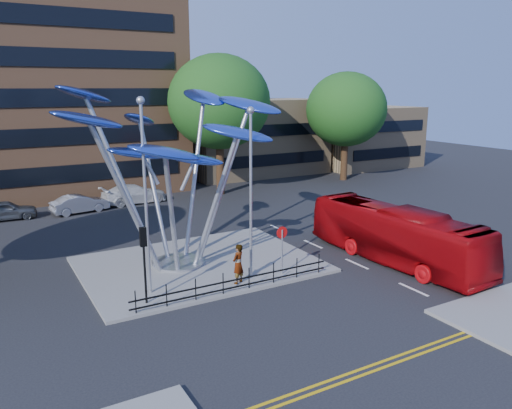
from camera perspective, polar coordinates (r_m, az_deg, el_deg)
ground at (r=22.52m, az=2.09°, el=-11.17°), size 120.00×120.00×0.00m
traffic_island at (r=27.01m, az=-6.51°, el=-6.81°), size 12.00×9.00×0.15m
double_yellow_near at (r=18.29m, az=12.53°, el=-17.69°), size 40.00×0.12×0.01m
double_yellow_far at (r=18.10m, az=13.20°, el=-18.08°), size 40.00×0.12×0.01m
brick_tower at (r=49.94m, az=-25.37°, el=18.63°), size 25.00×15.00×30.00m
low_building_near at (r=54.73m, az=-0.20°, el=7.74°), size 15.00×8.00×8.00m
low_building_far at (r=61.34m, az=12.31°, el=7.57°), size 12.00×8.00×7.00m
tree_right at (r=43.68m, az=-4.24°, el=11.59°), size 8.80×8.80×12.11m
tree_far at (r=51.34m, az=10.27°, el=10.64°), size 8.00×8.00×10.81m
leaf_sculpture at (r=25.74m, az=-9.72°, el=7.65°), size 12.72×9.54×9.51m
street_lamp_left at (r=22.19m, az=-12.61°, el=2.68°), size 0.36×0.36×8.80m
street_lamp_right at (r=23.72m, az=-0.60°, el=3.03°), size 0.36×0.36×8.30m
traffic_light_island at (r=21.79m, az=-12.71°, el=-4.97°), size 0.28×0.18×3.42m
no_entry_sign_island at (r=24.86m, az=2.99°, el=-4.30°), size 0.60×0.10×2.45m
pedestrian_railing_front at (r=23.20m, az=-2.27°, el=-8.92°), size 10.00×0.06×1.00m
red_bus at (r=28.00m, az=15.66°, el=-3.37°), size 3.09×11.08×3.06m
pedestrian at (r=23.88m, az=-2.06°, el=-6.79°), size 0.84×0.75×1.94m
parked_car_left at (r=39.91m, az=-26.72°, el=-0.60°), size 4.21×1.83×1.41m
parked_car_mid at (r=40.02m, az=-19.50°, el=0.08°), size 4.39×2.15×1.38m
parked_car_right at (r=42.02m, az=-13.76°, el=1.18°), size 5.45×2.57×1.54m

